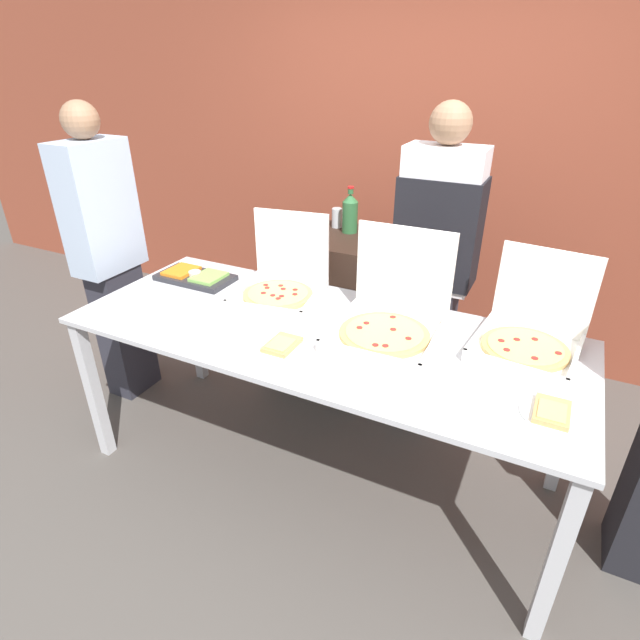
# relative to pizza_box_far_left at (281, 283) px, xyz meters

# --- Properties ---
(ground_plane) EXTENTS (16.00, 16.00, 0.00)m
(ground_plane) POSITION_rel_pizza_box_far_left_xyz_m (0.35, -0.24, -0.95)
(ground_plane) COLOR #514C47
(brick_wall_behind) EXTENTS (10.00, 0.06, 2.80)m
(brick_wall_behind) POSITION_rel_pizza_box_far_left_xyz_m (0.35, 1.46, 0.45)
(brick_wall_behind) COLOR brown
(brick_wall_behind) RESTS_ON ground_plane
(buffet_table) EXTENTS (2.38, 0.95, 0.87)m
(buffet_table) POSITION_rel_pizza_box_far_left_xyz_m (0.35, -0.24, -0.16)
(buffet_table) COLOR silver
(buffet_table) RESTS_ON ground_plane
(pizza_box_far_left) EXTENTS (0.48, 0.49, 0.42)m
(pizza_box_far_left) POSITION_rel_pizza_box_far_left_xyz_m (0.00, 0.00, 0.00)
(pizza_box_far_left) COLOR white
(pizza_box_far_left) RESTS_ON buffet_table
(pizza_box_far_right) EXTENTS (0.47, 0.49, 0.46)m
(pizza_box_far_right) POSITION_rel_pizza_box_far_left_xyz_m (0.65, -0.14, 0.01)
(pizza_box_far_right) COLOR white
(pizza_box_far_right) RESTS_ON buffet_table
(pizza_box_near_left) EXTENTS (0.46, 0.47, 0.41)m
(pizza_box_near_left) POSITION_rel_pizza_box_far_left_xyz_m (1.23, 0.01, -0.00)
(pizza_box_near_left) COLOR white
(pizza_box_near_left) RESTS_ON buffet_table
(paper_plate_front_left) EXTENTS (0.22, 0.22, 0.03)m
(paper_plate_front_left) POSITION_rel_pizza_box_far_left_xyz_m (1.37, -0.44, -0.06)
(paper_plate_front_left) COLOR white
(paper_plate_front_left) RESTS_ON buffet_table
(paper_plate_front_center) EXTENTS (0.23, 0.23, 0.03)m
(paper_plate_front_center) POSITION_rel_pizza_box_far_left_xyz_m (0.27, -0.46, -0.06)
(paper_plate_front_center) COLOR white
(paper_plate_front_center) RESTS_ON buffet_table
(veggie_tray) EXTENTS (0.44, 0.23, 0.05)m
(veggie_tray) POSITION_rel_pizza_box_far_left_xyz_m (-0.55, -0.04, -0.05)
(veggie_tray) COLOR #28282D
(veggie_tray) RESTS_ON buffet_table
(sideboard_podium) EXTENTS (0.74, 0.56, 1.02)m
(sideboard_podium) POSITION_rel_pizza_box_far_left_xyz_m (-0.00, 0.63, -0.43)
(sideboard_podium) COLOR black
(sideboard_podium) RESTS_ON ground_plane
(soda_bottle) EXTENTS (0.10, 0.10, 0.28)m
(soda_bottle) POSITION_rel_pizza_box_far_left_xyz_m (0.07, 0.73, 0.20)
(soda_bottle) COLOR #2D6638
(soda_bottle) RESTS_ON sideboard_podium
(soda_can_silver) EXTENTS (0.07, 0.07, 0.12)m
(soda_can_silver) POSITION_rel_pizza_box_far_left_xyz_m (-0.04, 0.78, 0.14)
(soda_can_silver) COLOR silver
(soda_can_silver) RESTS_ON sideboard_podium
(person_server_vest) EXTENTS (0.42, 0.24, 1.82)m
(person_server_vest) POSITION_rel_pizza_box_far_left_xyz_m (0.68, 0.48, 0.09)
(person_server_vest) COLOR #2D2D38
(person_server_vest) RESTS_ON ground_plane
(person_guest_plaid) EXTENTS (0.22, 0.40, 1.81)m
(person_guest_plaid) POSITION_rel_pizza_box_far_left_xyz_m (-1.13, -0.12, 0.00)
(person_guest_plaid) COLOR #2D2D38
(person_guest_plaid) RESTS_ON ground_plane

